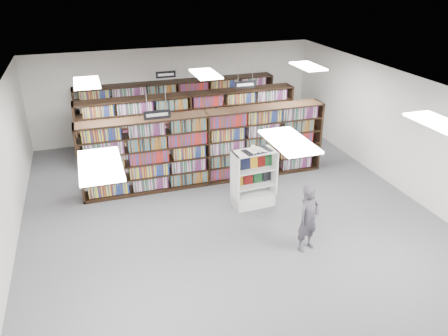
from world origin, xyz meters
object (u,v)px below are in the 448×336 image
object	(u,v)px
bookshelf_row_near	(207,148)
open_book	(257,150)
shopper	(308,218)
endcap_display	(253,187)

from	to	relation	value
bookshelf_row_near	open_book	distance (m)	1.95
open_book	shopper	bearing A→B (deg)	-90.47
endcap_display	open_book	world-z (taller)	open_book
endcap_display	shopper	xyz separation A→B (m)	(0.41, -2.22, 0.27)
open_book	bookshelf_row_near	bearing A→B (deg)	106.03
open_book	endcap_display	bearing A→B (deg)	126.50
bookshelf_row_near	shopper	world-z (taller)	bookshelf_row_near
bookshelf_row_near	shopper	bearing A→B (deg)	-72.98
endcap_display	open_book	distance (m)	1.06
open_book	shopper	world-z (taller)	open_book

